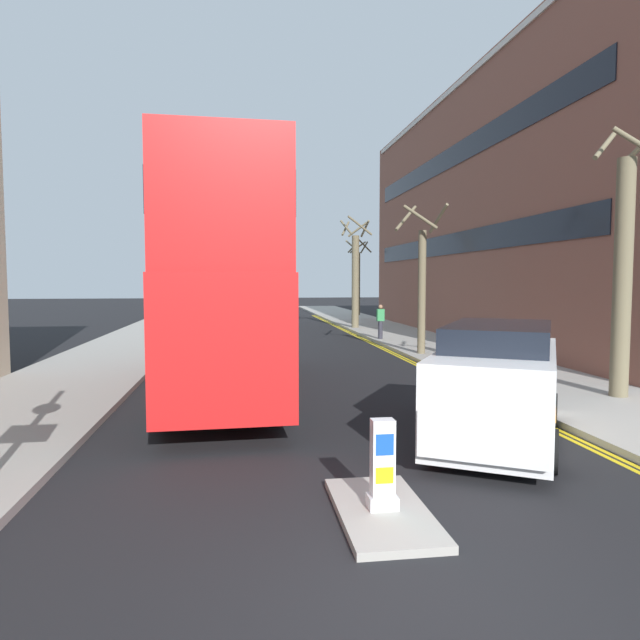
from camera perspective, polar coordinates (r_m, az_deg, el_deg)
ground_plane at (r=5.70m, az=11.98°, el=-26.74°), size 180.00×180.00×0.00m
sidewalk_right at (r=22.35m, az=13.57°, el=-3.38°), size 4.00×80.00×0.14m
sidewalk_left at (r=21.33m, az=-21.03°, el=-3.89°), size 4.00×80.00×0.14m
kerb_line_outer at (r=19.78m, az=10.04°, el=-4.48°), size 0.10×56.00×0.01m
kerb_line_inner at (r=19.74m, az=9.60°, el=-4.49°), size 0.10×56.00×0.01m
traffic_island at (r=7.42m, az=6.28°, el=-18.65°), size 1.10×2.20×0.10m
keep_left_bollard at (r=7.22m, az=6.32°, el=-14.57°), size 0.36×0.28×1.11m
double_decker_bus_away at (r=14.79m, az=-9.97°, el=4.43°), size 3.09×10.89×5.64m
taxi_minivan at (r=10.58m, az=17.42°, el=-6.16°), size 4.04×5.09×2.12m
pedestrian_far at (r=26.89m, az=6.11°, el=-0.10°), size 0.34×0.22×1.62m
street_tree_near at (r=21.67m, az=10.21°, el=3.84°), size 1.88×1.96×5.68m
street_tree_mid at (r=15.17m, az=28.22°, el=4.34°), size 1.69×1.52×6.63m
street_tree_far at (r=33.21m, az=3.58°, el=4.42°), size 1.75×1.77×6.43m
street_tree_distant at (r=45.50m, az=3.81°, el=4.07°), size 2.09×1.94×6.11m
townhouse_terrace_right at (r=31.01m, az=21.66°, el=9.73°), size 10.08×28.00×12.29m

